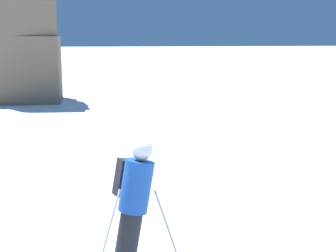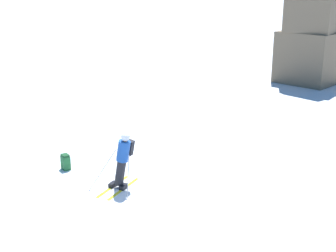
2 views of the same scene
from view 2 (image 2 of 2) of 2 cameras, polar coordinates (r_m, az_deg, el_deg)
name	(u,v)px [view 2 (image 2 of 2)]	position (r m, az deg, el deg)	size (l,w,h in m)	color
ground_plane	(125,191)	(13.48, -5.27, -7.89)	(300.00, 300.00, 0.00)	white
skier	(123,157)	(13.25, -5.52, -3.84)	(1.25, 1.69, 1.75)	yellow
rock_pillar	(312,21)	(27.83, 17.13, 12.09)	(3.09, 2.72, 8.31)	#7A664C
spare_backpack	(66,162)	(15.14, -12.38, -4.31)	(0.34, 0.27, 0.50)	#236633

